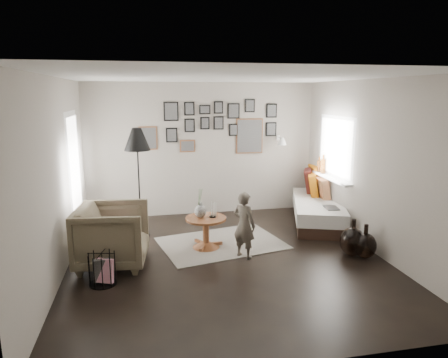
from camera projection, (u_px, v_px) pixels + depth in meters
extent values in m
plane|color=black|center=(227.00, 259.00, 5.85)|extent=(4.80, 4.80, 0.00)
plane|color=#A1998D|center=(203.00, 150.00, 7.88)|extent=(4.50, 0.00, 4.50)
plane|color=#A1998D|center=(288.00, 228.00, 3.28)|extent=(4.50, 0.00, 4.50)
plane|color=#A1998D|center=(57.00, 179.00, 5.15)|extent=(0.00, 4.80, 4.80)
plane|color=#A1998D|center=(373.00, 167.00, 6.01)|extent=(0.00, 4.80, 4.80)
plane|color=white|center=(228.00, 77.00, 5.31)|extent=(4.80, 4.80, 0.00)
plane|color=white|center=(75.00, 179.00, 6.35)|extent=(0.00, 2.14, 2.14)
plane|color=white|center=(75.00, 179.00, 6.35)|extent=(0.00, 1.88, 1.88)
plane|color=white|center=(75.00, 179.00, 6.35)|extent=(0.00, 1.93, 1.93)
plane|color=white|center=(336.00, 147.00, 7.13)|extent=(0.00, 1.30, 1.30)
plane|color=white|center=(336.00, 147.00, 7.13)|extent=(0.00, 1.14, 1.14)
cube|color=white|center=(331.00, 178.00, 7.24)|extent=(0.15, 1.32, 0.04)
cylinder|color=#8C4C14|center=(323.00, 166.00, 7.54)|extent=(0.10, 0.10, 0.28)
cylinder|color=#8C4C14|center=(319.00, 166.00, 7.71)|extent=(0.08, 0.08, 0.22)
cube|color=brown|center=(148.00, 138.00, 7.61)|extent=(0.35, 0.03, 0.45)
cube|color=black|center=(148.00, 138.00, 7.59)|extent=(0.30, 0.01, 0.40)
cube|color=black|center=(171.00, 111.00, 7.59)|extent=(0.28, 0.03, 0.36)
cube|color=black|center=(171.00, 111.00, 7.58)|extent=(0.23, 0.01, 0.31)
cube|color=black|center=(172.00, 135.00, 7.69)|extent=(0.22, 0.03, 0.28)
cube|color=black|center=(172.00, 135.00, 7.67)|extent=(0.17, 0.01, 0.23)
cube|color=black|center=(189.00, 109.00, 7.65)|extent=(0.20, 0.03, 0.26)
cube|color=black|center=(189.00, 109.00, 7.63)|extent=(0.15, 0.01, 0.21)
cube|color=black|center=(190.00, 125.00, 7.72)|extent=(0.20, 0.03, 0.26)
cube|color=black|center=(190.00, 125.00, 7.70)|extent=(0.15, 0.01, 0.21)
cube|color=black|center=(205.00, 110.00, 7.71)|extent=(0.22, 0.03, 0.18)
cube|color=black|center=(205.00, 110.00, 7.70)|extent=(0.17, 0.01, 0.13)
cube|color=black|center=(205.00, 123.00, 7.77)|extent=(0.18, 0.03, 0.24)
cube|color=black|center=(205.00, 123.00, 7.75)|extent=(0.13, 0.01, 0.19)
cube|color=black|center=(218.00, 107.00, 7.76)|extent=(0.18, 0.03, 0.24)
cube|color=black|center=(219.00, 107.00, 7.74)|extent=(0.13, 0.01, 0.19)
cube|color=black|center=(219.00, 123.00, 7.82)|extent=(0.20, 0.03, 0.26)
cube|color=black|center=(219.00, 123.00, 7.80)|extent=(0.15, 0.01, 0.21)
cube|color=black|center=(233.00, 111.00, 7.83)|extent=(0.24, 0.03, 0.30)
cube|color=black|center=(234.00, 111.00, 7.81)|extent=(0.19, 0.01, 0.25)
cube|color=black|center=(233.00, 130.00, 7.91)|extent=(0.18, 0.03, 0.24)
cube|color=black|center=(234.00, 130.00, 7.89)|extent=(0.13, 0.01, 0.19)
cube|color=brown|center=(249.00, 136.00, 8.00)|extent=(0.55, 0.03, 0.70)
cube|color=black|center=(250.00, 136.00, 7.98)|extent=(0.50, 0.01, 0.65)
cube|color=black|center=(250.00, 106.00, 7.87)|extent=(0.20, 0.03, 0.26)
cube|color=black|center=(250.00, 106.00, 7.85)|extent=(0.15, 0.01, 0.21)
cube|color=black|center=(271.00, 111.00, 7.98)|extent=(0.22, 0.03, 0.28)
cube|color=black|center=(272.00, 111.00, 7.96)|extent=(0.17, 0.01, 0.23)
cube|color=black|center=(271.00, 129.00, 8.06)|extent=(0.22, 0.03, 0.28)
cube|color=black|center=(271.00, 129.00, 8.04)|extent=(0.17, 0.01, 0.23)
cube|color=brown|center=(187.00, 146.00, 7.79)|extent=(0.30, 0.03, 0.24)
cube|color=black|center=(188.00, 146.00, 7.77)|extent=(0.25, 0.01, 0.19)
cube|color=white|center=(278.00, 138.00, 8.11)|extent=(0.06, 0.04, 0.10)
cylinder|color=white|center=(280.00, 138.00, 7.99)|extent=(0.02, 0.24, 0.02)
cone|color=white|center=(282.00, 141.00, 7.88)|extent=(0.18, 0.18, 0.14)
cube|color=beige|center=(221.00, 243.00, 6.47)|extent=(2.14, 1.71, 0.01)
cone|color=brown|center=(206.00, 245.00, 6.29)|extent=(0.47, 0.47, 0.09)
cylinder|color=brown|center=(206.00, 232.00, 6.24)|extent=(0.10, 0.10, 0.36)
cylinder|color=brown|center=(206.00, 219.00, 6.20)|extent=(0.63, 0.63, 0.04)
ellipsoid|color=black|center=(200.00, 211.00, 6.17)|extent=(0.18, 0.18, 0.20)
cylinder|color=black|center=(200.00, 204.00, 6.15)|extent=(0.05, 0.05, 0.04)
cylinder|color=black|center=(213.00, 216.00, 6.21)|extent=(0.11, 0.11, 0.02)
cube|color=black|center=(317.00, 217.00, 7.48)|extent=(1.36, 2.03, 0.22)
cube|color=beige|center=(318.00, 206.00, 7.44)|extent=(1.43, 2.11, 0.24)
cube|color=#B85C0A|center=(303.00, 179.00, 8.10)|extent=(0.33, 0.59, 0.55)
cube|color=#3B1412|center=(299.00, 181.00, 7.99)|extent=(0.41, 0.54, 0.49)
cube|color=maroon|center=(314.00, 183.00, 7.89)|extent=(0.22, 0.48, 0.47)
cube|color=#B85C0A|center=(307.00, 185.00, 7.72)|extent=(0.37, 0.50, 0.45)
cube|color=maroon|center=(319.00, 188.00, 7.58)|extent=(0.25, 0.44, 0.41)
cube|color=black|center=(331.00, 208.00, 6.88)|extent=(0.26, 0.33, 0.02)
imported|color=brown|center=(113.00, 235.00, 5.59)|extent=(1.05, 1.03, 0.87)
cube|color=white|center=(115.00, 231.00, 5.63)|extent=(0.45, 0.46, 0.18)
cylinder|color=black|center=(141.00, 235.00, 6.84)|extent=(0.29, 0.29, 0.03)
cylinder|color=black|center=(139.00, 189.00, 6.67)|extent=(0.02, 0.02, 1.64)
cone|color=black|center=(137.00, 139.00, 6.50)|extent=(0.43, 0.43, 0.37)
cube|color=black|center=(102.00, 270.00, 5.06)|extent=(0.24, 0.12, 0.31)
cube|color=white|center=(105.00, 271.00, 5.04)|extent=(0.24, 0.16, 0.31)
ellipsoid|color=black|center=(353.00, 242.00, 5.95)|extent=(0.38, 0.38, 0.43)
cylinder|color=black|center=(354.00, 224.00, 5.90)|extent=(0.06, 0.06, 0.13)
ellipsoid|color=black|center=(365.00, 245.00, 5.87)|extent=(0.33, 0.33, 0.38)
cylinder|color=black|center=(366.00, 229.00, 5.82)|extent=(0.06, 0.06, 0.13)
imported|color=#5D544A|center=(244.00, 225.00, 5.83)|extent=(0.42, 0.43, 1.00)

